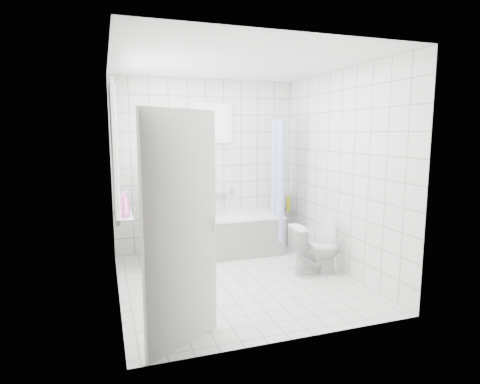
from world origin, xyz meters
name	(u,v)px	position (x,y,z in m)	size (l,w,h in m)	color
ground	(238,281)	(0.00, 0.00, 0.00)	(3.00, 3.00, 0.00)	white
ceiling	(237,62)	(0.00, 0.00, 2.60)	(3.00, 3.00, 0.00)	white
wall_back	(206,166)	(0.00, 1.50, 1.30)	(2.80, 0.02, 2.60)	white
wall_front	(294,194)	(0.00, -1.50, 1.30)	(2.80, 0.02, 2.60)	white
wall_left	(114,180)	(-1.40, 0.00, 1.30)	(0.02, 3.00, 2.60)	white
wall_right	(340,172)	(1.40, 0.00, 1.30)	(0.02, 3.00, 2.60)	white
window_left	(116,151)	(-1.35, 0.30, 1.60)	(0.01, 0.90, 1.40)	white
window_back	(213,123)	(0.10, 1.46, 1.95)	(0.50, 0.01, 0.50)	white
window_sill	(123,215)	(-1.31, 0.30, 0.86)	(0.18, 1.02, 0.08)	white
door	(181,231)	(-0.91, -1.27, 1.00)	(0.04, 0.80, 2.00)	silver
bathtub	(220,235)	(0.11, 1.12, 0.29)	(1.81, 0.77, 0.58)	white
partition_wall	(154,210)	(-0.86, 1.07, 0.75)	(0.15, 0.85, 1.50)	white
tiled_ledge	(281,227)	(1.22, 1.38, 0.28)	(0.40, 0.24, 0.55)	white
toilet	(316,249)	(1.03, -0.09, 0.32)	(0.36, 0.64, 0.65)	white
curtain_rod	(274,120)	(0.95, 1.10, 2.00)	(0.02, 0.02, 0.80)	silver
shower_curtain	(277,180)	(0.95, 0.97, 1.10)	(0.14, 0.48, 1.78)	#4E66E5
tub_faucet	(220,195)	(0.21, 1.46, 0.85)	(0.18, 0.06, 0.06)	silver
sill_bottles	(124,203)	(-1.30, 0.19, 1.01)	(0.19, 0.69, 0.28)	#CF67AD
ledge_bottles	(282,204)	(1.22, 1.35, 0.67)	(0.22, 0.19, 0.24)	#D2C916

